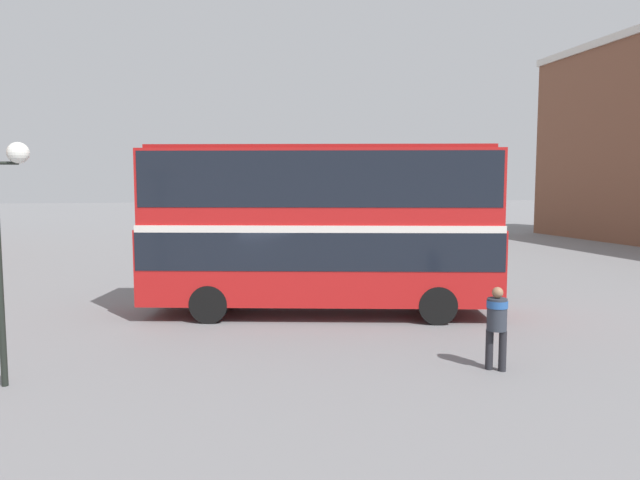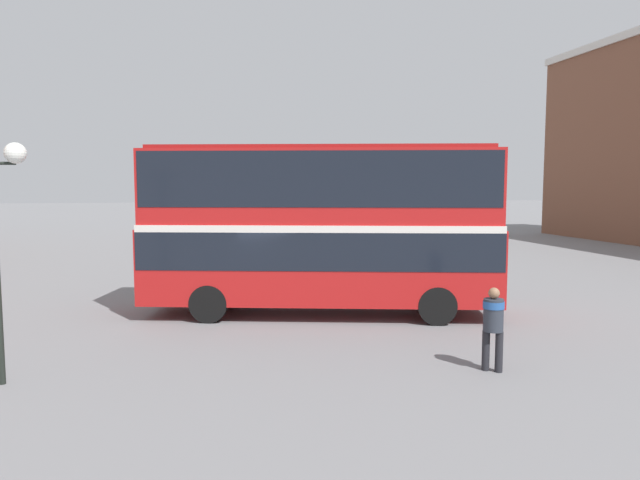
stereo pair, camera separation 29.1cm
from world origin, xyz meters
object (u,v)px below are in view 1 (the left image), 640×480
double_decker_bus (320,220)px  parked_car_kerb_far (292,250)px  parked_car_kerb_near (233,240)px  pedestrian_foreground (497,320)px

double_decker_bus → parked_car_kerb_far: double_decker_bus is taller
parked_car_kerb_near → parked_car_kerb_far: 5.73m
pedestrian_foreground → parked_car_kerb_near: 21.12m
parked_car_kerb_near → parked_car_kerb_far: parked_car_kerb_near is taller
double_decker_bus → pedestrian_foreground: bearing=-53.4°
double_decker_bus → parked_car_kerb_near: 15.22m
double_decker_bus → pedestrian_foreground: 6.45m
double_decker_bus → parked_car_kerb_near: double_decker_bus is taller
double_decker_bus → parked_car_kerb_far: (0.99, 9.78, -1.98)m
pedestrian_foreground → parked_car_kerb_far: (-1.32, 15.55, -0.26)m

